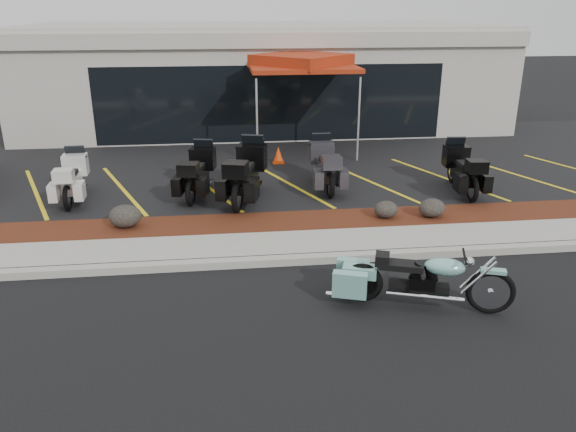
{
  "coord_description": "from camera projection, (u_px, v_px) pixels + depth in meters",
  "views": [
    {
      "loc": [
        -1.73,
        -8.87,
        4.69
      ],
      "look_at": [
        -0.54,
        1.2,
        0.87
      ],
      "focal_mm": 35.0,
      "sensor_mm": 36.0,
      "label": 1
    }
  ],
  "objects": [
    {
      "name": "touring_black_front",
      "position": [
        204.0,
        163.0,
        14.82
      ],
      "size": [
        1.25,
        2.33,
        1.29
      ],
      "primitive_type": null,
      "rotation": [
        0.0,
        0.0,
        1.38
      ],
      "color": "black",
      "rests_on": "upper_lot"
    },
    {
      "name": "dealership_building",
      "position": [
        263.0,
        76.0,
        22.83
      ],
      "size": [
        18.0,
        8.16,
        4.0
      ],
      "color": "#A19D91",
      "rests_on": "ground"
    },
    {
      "name": "touring_black_rear",
      "position": [
        454.0,
        160.0,
        15.07
      ],
      "size": [
        1.03,
        2.27,
        1.28
      ],
      "primitive_type": null,
      "rotation": [
        0.0,
        0.0,
        1.48
      ],
      "color": "black",
      "rests_on": "upper_lot"
    },
    {
      "name": "boulder_right",
      "position": [
        432.0,
        208.0,
        12.74
      ],
      "size": [
        0.6,
        0.5,
        0.43
      ],
      "primitive_type": "ellipsoid",
      "color": "black",
      "rests_on": "mulch_bed"
    },
    {
      "name": "upper_lot",
      "position": [
        279.0,
        161.0,
        17.69
      ],
      "size": [
        26.0,
        9.6,
        0.15
      ],
      "primitive_type": "cube",
      "color": "black",
      "rests_on": "ground"
    },
    {
      "name": "traffic_cone",
      "position": [
        278.0,
        155.0,
        17.14
      ],
      "size": [
        0.41,
        0.41,
        0.51
      ],
      "primitive_type": "cone",
      "rotation": [
        0.0,
        0.0,
        0.29
      ],
      "color": "#DE3A07",
      "rests_on": "upper_lot"
    },
    {
      "name": "boulder_mid",
      "position": [
        386.0,
        209.0,
        12.71
      ],
      "size": [
        0.55,
        0.46,
        0.39
      ],
      "primitive_type": "ellipsoid",
      "color": "black",
      "rests_on": "mulch_bed"
    },
    {
      "name": "popup_canopy",
      "position": [
        302.0,
        63.0,
        17.8
      ],
      "size": [
        3.49,
        3.49,
        3.1
      ],
      "rotation": [
        0.0,
        0.0,
        -0.05
      ],
      "color": "silver",
      "rests_on": "upper_lot"
    },
    {
      "name": "touring_grey",
      "position": [
        321.0,
        156.0,
        15.37
      ],
      "size": [
        0.91,
        2.28,
        1.31
      ],
      "primitive_type": null,
      "rotation": [
        0.0,
        0.0,
        1.55
      ],
      "color": "#313036",
      "rests_on": "upper_lot"
    },
    {
      "name": "ground",
      "position": [
        325.0,
        283.0,
        10.09
      ],
      "size": [
        90.0,
        90.0,
        0.0
      ],
      "primitive_type": "plane",
      "color": "black",
      "rests_on": "ground"
    },
    {
      "name": "hero_cruiser",
      "position": [
        491.0,
        286.0,
        8.92
      ],
      "size": [
        2.98,
        1.62,
        1.02
      ],
      "primitive_type": null,
      "rotation": [
        0.0,
        0.0,
        -0.33
      ],
      "color": "#73B4A8",
      "rests_on": "ground"
    },
    {
      "name": "curb",
      "position": [
        317.0,
        259.0,
        10.9
      ],
      "size": [
        24.0,
        0.25,
        0.15
      ],
      "primitive_type": "cube",
      "color": "gray",
      "rests_on": "ground"
    },
    {
      "name": "sidewalk",
      "position": [
        312.0,
        244.0,
        11.55
      ],
      "size": [
        24.0,
        1.2,
        0.15
      ],
      "primitive_type": "cube",
      "color": "gray",
      "rests_on": "ground"
    },
    {
      "name": "mulch_bed",
      "position": [
        303.0,
        223.0,
        12.67
      ],
      "size": [
        24.0,
        1.2,
        0.16
      ],
      "primitive_type": "cube",
      "color": "#3E1F0E",
      "rests_on": "ground"
    },
    {
      "name": "boulder_left",
      "position": [
        125.0,
        216.0,
        12.14
      ],
      "size": [
        0.7,
        0.59,
        0.5
      ],
      "primitive_type": "ellipsoid",
      "color": "black",
      "rests_on": "mulch_bed"
    },
    {
      "name": "touring_white",
      "position": [
        77.0,
        169.0,
        14.41
      ],
      "size": [
        0.91,
        2.12,
        1.21
      ],
      "primitive_type": null,
      "rotation": [
        0.0,
        0.0,
        1.63
      ],
      "color": "silver",
      "rests_on": "upper_lot"
    },
    {
      "name": "touring_black_mid",
      "position": [
        253.0,
        162.0,
        14.55
      ],
      "size": [
        1.59,
        2.67,
        1.46
      ],
      "primitive_type": null,
      "rotation": [
        0.0,
        0.0,
        1.3
      ],
      "color": "black",
      "rests_on": "upper_lot"
    }
  ]
}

